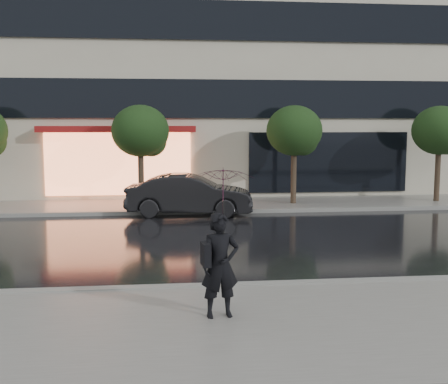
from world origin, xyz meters
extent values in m
plane|color=black|center=(0.00, 0.00, 0.00)|extent=(120.00, 120.00, 0.00)
cube|color=slate|center=(0.00, -3.25, 0.06)|extent=(60.00, 4.50, 0.12)
cube|color=slate|center=(0.00, 10.25, 0.06)|extent=(60.00, 3.50, 0.12)
cube|color=gray|center=(0.00, -1.00, 0.07)|extent=(60.00, 0.25, 0.14)
cube|color=gray|center=(0.00, 8.50, 0.07)|extent=(60.00, 0.25, 0.14)
cube|color=beige|center=(0.00, 18.00, 9.00)|extent=(30.00, 12.00, 18.00)
cube|color=black|center=(0.00, 11.94, 4.30)|extent=(28.00, 0.12, 1.60)
cube|color=black|center=(0.00, 11.94, 7.50)|extent=(28.00, 0.12, 1.60)
cube|color=#FF8C59|center=(-4.00, 11.92, 1.60)|extent=(6.00, 0.10, 2.60)
cube|color=maroon|center=(-4.00, 11.59, 3.05)|extent=(6.40, 0.70, 0.25)
cube|color=black|center=(5.00, 11.94, 1.60)|extent=(7.00, 0.10, 2.60)
cylinder|color=#33261C|center=(-3.00, 10.00, 1.10)|extent=(0.22, 0.22, 2.20)
ellipsoid|color=black|center=(-3.00, 10.00, 3.00)|extent=(2.20, 2.20, 1.98)
sphere|color=black|center=(-2.60, 10.20, 2.60)|extent=(1.20, 1.20, 1.20)
cylinder|color=#33261C|center=(3.00, 10.00, 1.10)|extent=(0.22, 0.22, 2.20)
ellipsoid|color=black|center=(3.00, 10.00, 3.00)|extent=(2.20, 2.20, 1.98)
sphere|color=black|center=(3.40, 10.20, 2.60)|extent=(1.20, 1.20, 1.20)
cylinder|color=#33261C|center=(9.00, 10.00, 1.10)|extent=(0.22, 0.22, 2.20)
ellipsoid|color=black|center=(9.00, 10.00, 3.00)|extent=(2.20, 2.20, 1.98)
sphere|color=black|center=(9.40, 10.20, 2.60)|extent=(1.20, 1.20, 1.20)
imported|color=black|center=(-1.22, 8.20, 0.74)|extent=(4.65, 2.12, 1.48)
imported|color=black|center=(-1.25, -2.80, 0.99)|extent=(0.69, 0.50, 1.73)
imported|color=#33091E|center=(-1.19, -2.80, 2.14)|extent=(1.14, 1.16, 0.92)
cylinder|color=black|center=(-1.19, -2.80, 1.62)|extent=(0.02, 0.02, 0.87)
cube|color=black|center=(-1.49, -2.90, 1.20)|extent=(0.16, 0.34, 0.37)
camera|label=1|loc=(-2.16, -11.74, 3.31)|focal=45.00mm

